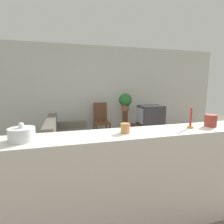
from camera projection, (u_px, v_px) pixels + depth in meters
The scene contains 13 objects.
ground_plane at pixel (120, 203), 2.29m from camera, with size 14.00×14.00×0.00m, color #756656.
wall_back at pixel (86, 91), 5.35m from camera, with size 9.00×0.06×2.70m.
couch at pixel (68, 142), 3.87m from camera, with size 0.96×1.73×0.80m.
tv_stand at pixel (150, 133), 4.76m from camera, with size 0.92×0.59×0.47m.
television at pixel (151, 115), 4.69m from camera, with size 0.64×0.47×0.52m.
wooden_chair at pixel (101, 119), 5.04m from camera, with size 0.44×0.44×1.02m.
plant_stand at pixel (125, 123), 5.25m from camera, with size 0.15×0.15×0.77m.
potted_plant at pixel (125, 101), 5.15m from camera, with size 0.38×0.38×0.51m.
foreground_counter at pixel (132, 180), 1.85m from camera, with size 2.93×0.44×1.06m.
decorative_bowl at pixel (22, 134), 1.50m from camera, with size 0.22×0.22×0.16m.
candle_jar at pixel (125, 128), 1.74m from camera, with size 0.09×0.09×0.10m.
candlestick at pixel (191, 122), 1.94m from camera, with size 0.07×0.07×0.23m.
coffee_tin at pixel (211, 121), 2.01m from camera, with size 0.13×0.13×0.14m.
Camera 1 is at (-0.65, -1.97, 1.53)m, focal length 28.00 mm.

